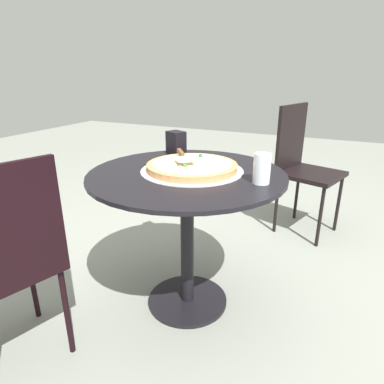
{
  "coord_description": "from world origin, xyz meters",
  "views": [
    {
      "loc": [
        1.31,
        0.64,
        1.15
      ],
      "look_at": [
        -0.03,
        0.01,
        0.61
      ],
      "focal_mm": 31.08,
      "sensor_mm": 36.0,
      "label": 1
    }
  ],
  "objects_px": {
    "patio_table": "(187,205)",
    "napkin_dispenser": "(176,143)",
    "pizza_server": "(183,156)",
    "patio_chair_far": "(302,161)",
    "drinking_cup": "(262,169)",
    "patio_chair_near": "(2,257)",
    "pizza_on_tray": "(192,167)"
  },
  "relations": [
    {
      "from": "pizza_server",
      "to": "patio_chair_far",
      "type": "xyz_separation_m",
      "value": [
        -1.09,
        0.42,
        -0.24
      ]
    },
    {
      "from": "drinking_cup",
      "to": "pizza_on_tray",
      "type": "bearing_deg",
      "value": -97.16
    },
    {
      "from": "patio_table",
      "to": "napkin_dispenser",
      "type": "relative_size",
      "value": 7.16
    },
    {
      "from": "patio_chair_far",
      "to": "patio_table",
      "type": "bearing_deg",
      "value": -18.09
    },
    {
      "from": "napkin_dispenser",
      "to": "patio_chair_far",
      "type": "bearing_deg",
      "value": 81.18
    },
    {
      "from": "patio_table",
      "to": "napkin_dispenser",
      "type": "distance_m",
      "value": 0.42
    },
    {
      "from": "napkin_dispenser",
      "to": "patio_chair_near",
      "type": "distance_m",
      "value": 1.0
    },
    {
      "from": "patio_chair_far",
      "to": "napkin_dispenser",
      "type": "bearing_deg",
      "value": -33.99
    },
    {
      "from": "patio_table",
      "to": "pizza_server",
      "type": "xyz_separation_m",
      "value": [
        -0.05,
        -0.05,
        0.22
      ]
    },
    {
      "from": "patio_table",
      "to": "patio_chair_far",
      "type": "xyz_separation_m",
      "value": [
        -1.14,
        0.37,
        -0.02
      ]
    },
    {
      "from": "pizza_on_tray",
      "to": "pizza_server",
      "type": "bearing_deg",
      "value": -111.58
    },
    {
      "from": "pizza_on_tray",
      "to": "pizza_server",
      "type": "height_order",
      "value": "pizza_server"
    },
    {
      "from": "patio_chair_far",
      "to": "pizza_on_tray",
      "type": "bearing_deg",
      "value": -18.01
    },
    {
      "from": "pizza_server",
      "to": "patio_chair_far",
      "type": "distance_m",
      "value": 1.19
    },
    {
      "from": "patio_table",
      "to": "patio_chair_near",
      "type": "relative_size",
      "value": 1.03
    },
    {
      "from": "drinking_cup",
      "to": "patio_chair_near",
      "type": "relative_size",
      "value": 0.14
    },
    {
      "from": "pizza_on_tray",
      "to": "patio_chair_near",
      "type": "bearing_deg",
      "value": -34.03
    },
    {
      "from": "patio_chair_far",
      "to": "drinking_cup",
      "type": "bearing_deg",
      "value": -1.39
    },
    {
      "from": "patio_table",
      "to": "pizza_on_tray",
      "type": "height_order",
      "value": "pizza_on_tray"
    },
    {
      "from": "pizza_server",
      "to": "patio_chair_far",
      "type": "relative_size",
      "value": 0.21
    },
    {
      "from": "napkin_dispenser",
      "to": "drinking_cup",
      "type": "bearing_deg",
      "value": -3.23
    },
    {
      "from": "pizza_server",
      "to": "patio_chair_far",
      "type": "bearing_deg",
      "value": 158.86
    },
    {
      "from": "pizza_server",
      "to": "napkin_dispenser",
      "type": "bearing_deg",
      "value": -145.95
    },
    {
      "from": "pizza_server",
      "to": "patio_table",
      "type": "bearing_deg",
      "value": 41.16
    },
    {
      "from": "pizza_on_tray",
      "to": "napkin_dispenser",
      "type": "distance_m",
      "value": 0.34
    },
    {
      "from": "patio_table",
      "to": "pizza_server",
      "type": "distance_m",
      "value": 0.23
    },
    {
      "from": "patio_table",
      "to": "patio_chair_near",
      "type": "height_order",
      "value": "patio_chair_near"
    },
    {
      "from": "pizza_on_tray",
      "to": "drinking_cup",
      "type": "height_order",
      "value": "drinking_cup"
    },
    {
      "from": "pizza_on_tray",
      "to": "patio_chair_far",
      "type": "xyz_separation_m",
      "value": [
        -1.11,
        0.36,
        -0.2
      ]
    },
    {
      "from": "pizza_server",
      "to": "napkin_dispenser",
      "type": "relative_size",
      "value": 1.55
    },
    {
      "from": "patio_table",
      "to": "patio_chair_far",
      "type": "distance_m",
      "value": 1.2
    },
    {
      "from": "patio_table",
      "to": "patio_chair_far",
      "type": "bearing_deg",
      "value": 161.91
    }
  ]
}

